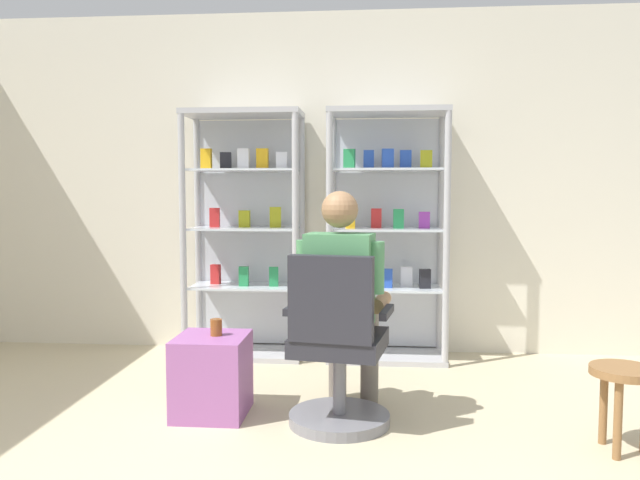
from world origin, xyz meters
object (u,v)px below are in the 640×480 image
object	(u,v)px
display_cabinet_left	(246,232)
seated_shopkeeper	(344,294)
display_cabinet_right	(387,233)
storage_crate	(212,375)
wooden_stool	(623,384)
office_chair	(337,357)
tea_glass	(216,327)

from	to	relation	value
display_cabinet_left	seated_shopkeeper	size ratio (longest dim) A/B	1.47
display_cabinet_right	storage_crate	world-z (taller)	display_cabinet_right
wooden_stool	display_cabinet_left	bearing A→B (deg)	142.79
seated_shopkeeper	display_cabinet_right	bearing A→B (deg)	78.78
office_chair	wooden_stool	distance (m)	1.44
tea_glass	wooden_stool	xyz separation A→B (m)	(2.13, -0.35, -0.17)
display_cabinet_right	office_chair	distance (m)	1.63
display_cabinet_right	display_cabinet_left	bearing A→B (deg)	179.92
display_cabinet_left	storage_crate	bearing A→B (deg)	-86.75
display_cabinet_right	office_chair	world-z (taller)	display_cabinet_right
display_cabinet_right	office_chair	size ratio (longest dim) A/B	1.98
display_cabinet_left	office_chair	distance (m)	1.80
display_cabinet_left	wooden_stool	size ratio (longest dim) A/B	4.45
office_chair	seated_shopkeeper	xyz separation A→B (m)	(0.03, 0.16, 0.32)
display_cabinet_left	tea_glass	size ratio (longest dim) A/B	19.76
seated_shopkeeper	storage_crate	world-z (taller)	seated_shopkeeper
storage_crate	wooden_stool	bearing A→B (deg)	-8.83
office_chair	seated_shopkeeper	size ratio (longest dim) A/B	0.74
storage_crate	tea_glass	bearing A→B (deg)	27.59
office_chair	tea_glass	bearing A→B (deg)	167.77
display_cabinet_right	storage_crate	bearing A→B (deg)	-127.00
office_chair	storage_crate	distance (m)	0.76
display_cabinet_right	seated_shopkeeper	distance (m)	1.39
storage_crate	tea_glass	size ratio (longest dim) A/B	4.79
storage_crate	tea_glass	xyz separation A→B (m)	(0.03, 0.01, 0.28)
office_chair	display_cabinet_right	bearing A→B (deg)	78.99
seated_shopkeeper	wooden_stool	distance (m)	1.49
seated_shopkeeper	wooden_stool	size ratio (longest dim) A/B	3.02
wooden_stool	office_chair	bearing A→B (deg)	172.22
office_chair	tea_glass	world-z (taller)	office_chair
display_cabinet_right	wooden_stool	distance (m)	2.13
seated_shopkeeper	wooden_stool	bearing A→B (deg)	-14.30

